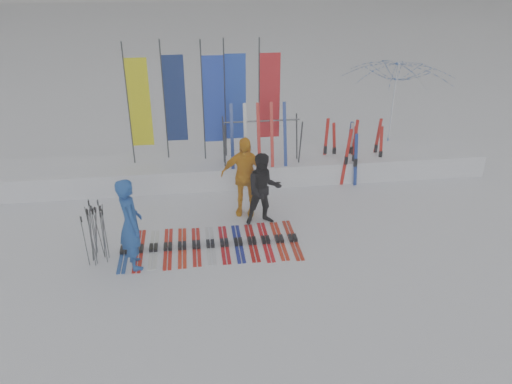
{
  "coord_description": "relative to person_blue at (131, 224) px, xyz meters",
  "views": [
    {
      "loc": [
        -1.11,
        -8.18,
        5.78
      ],
      "look_at": [
        0.2,
        1.6,
        1.0
      ],
      "focal_mm": 35.0,
      "sensor_mm": 36.0,
      "label": 1
    }
  ],
  "objects": [
    {
      "name": "tent_canopy",
      "position": [
        7.44,
        5.32,
        0.53
      ],
      "size": [
        3.82,
        3.87,
        2.99
      ],
      "primitive_type": "imported",
      "rotation": [
        0.0,
        0.0,
        0.19
      ],
      "color": "white",
      "rests_on": "ground"
    },
    {
      "name": "feather_flags",
      "position": [
        1.72,
        4.23,
        1.28
      ],
      "size": [
        4.01,
        0.3,
        3.2
      ],
      "color": "#383A3F",
      "rests_on": "ground"
    },
    {
      "name": "ground",
      "position": [
        2.42,
        -0.57,
        -0.96
      ],
      "size": [
        120.0,
        120.0,
        0.0
      ],
      "primitive_type": "plane",
      "color": "white",
      "rests_on": "ground"
    },
    {
      "name": "upright_skis",
      "position": [
        5.67,
        3.69,
        -0.18
      ],
      "size": [
        1.58,
        0.94,
        1.67
      ],
      "color": "red",
      "rests_on": "ground"
    },
    {
      "name": "ski_rack",
      "position": [
        3.12,
        3.63,
        0.42
      ],
      "size": [
        2.04,
        0.8,
        1.23
      ],
      "color": "#383A3F",
      "rests_on": "ground"
    },
    {
      "name": "person_blue",
      "position": [
        0.0,
        0.0,
        0.0
      ],
      "size": [
        0.66,
        0.81,
        1.93
      ],
      "primitive_type": "imported",
      "rotation": [
        0.0,
        0.0,
        1.88
      ],
      "color": "#1B49A0",
      "rests_on": "ground"
    },
    {
      "name": "person_yellow",
      "position": [
        2.47,
        1.96,
        0.01
      ],
      "size": [
        1.22,
        0.75,
        1.94
      ],
      "primitive_type": "imported",
      "rotation": [
        0.0,
        0.0,
        -0.25
      ],
      "color": "orange",
      "rests_on": "ground"
    },
    {
      "name": "person_black",
      "position": [
        2.85,
        1.42,
        -0.1
      ],
      "size": [
        0.89,
        0.73,
        1.73
      ],
      "primitive_type": "imported",
      "rotation": [
        0.0,
        0.0,
        0.09
      ],
      "color": "black",
      "rests_on": "ground"
    },
    {
      "name": "pole_cluster",
      "position": [
        -0.76,
        0.37,
        -0.37
      ],
      "size": [
        0.43,
        0.89,
        1.26
      ],
      "color": "#595B60",
      "rests_on": "ground"
    },
    {
      "name": "snow_bank",
      "position": [
        2.42,
        4.03,
        -0.66
      ],
      "size": [
        14.0,
        1.6,
        0.6
      ],
      "primitive_type": "cube",
      "color": "white",
      "rests_on": "ground"
    },
    {
      "name": "ski_row",
      "position": [
        1.55,
        0.55,
        -0.93
      ],
      "size": [
        3.82,
        1.7,
        0.07
      ],
      "color": "#153F94",
      "rests_on": "ground"
    }
  ]
}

